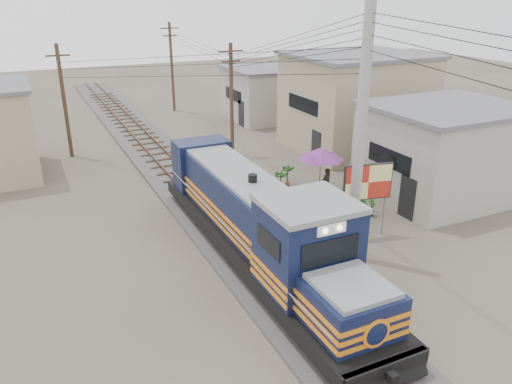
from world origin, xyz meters
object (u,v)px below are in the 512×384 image
vendor (326,184)px  locomotive (259,224)px  billboard (368,184)px  market_umbrella (321,154)px

vendor → locomotive: bearing=20.7°
locomotive → vendor: bearing=36.6°
locomotive → vendor: (5.85, 4.35, -0.84)m
billboard → market_umbrella: size_ratio=1.12×
market_umbrella → vendor: bearing=-80.4°
locomotive → billboard: size_ratio=4.66×
locomotive → vendor: 7.33m
locomotive → billboard: locomotive is taller
billboard → market_umbrella: billboard is taller
locomotive → billboard: (5.06, 0.12, 0.75)m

